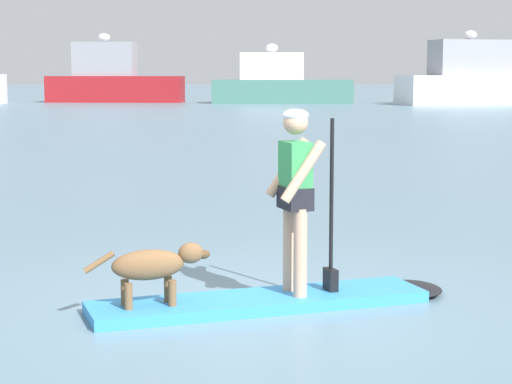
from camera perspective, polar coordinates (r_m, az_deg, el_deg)
The scene contains 7 objects.
ground_plane at distance 8.08m, azimuth 0.20°, elevation -7.26°, with size 400.00×400.00×0.00m, color slate.
paddleboard at distance 8.14m, azimuth 1.72°, elevation -6.78°, with size 3.34×1.61×0.10m.
person_paddler at distance 8.00m, azimuth 2.58°, elevation 0.23°, with size 0.67×0.57×1.65m.
dog at distance 7.73m, azimuth -6.43°, elevation -4.62°, with size 1.06×0.42×0.52m.
moored_boat_far_port at distance 69.79m, azimuth -9.04°, elevation 6.98°, with size 10.46×3.55×5.16m.
moored_boat_far_starboard at distance 66.56m, azimuth 1.47°, elevation 6.79°, with size 10.29×3.52×4.31m.
moored_boat_center at distance 65.74m, azimuth 13.79°, elevation 6.83°, with size 12.36×6.00×5.12m.
Camera 1 is at (-0.25, -7.82, 2.04)m, focal length 63.63 mm.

